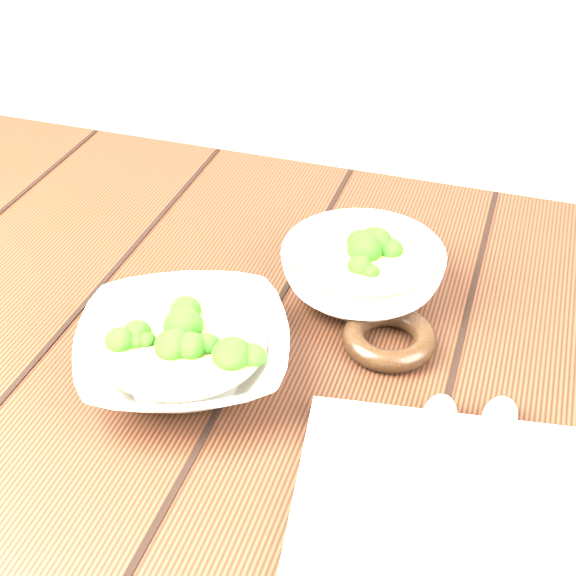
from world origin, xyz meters
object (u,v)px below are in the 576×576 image
Objects in this scene: table at (273,434)px; trivet at (389,338)px; soup_bowl_front at (184,350)px; napkin at (442,503)px; soup_bowl_back at (362,270)px.

trivet is at bearing 22.19° from table.
soup_bowl_front reaches higher than table.
table is 5.01× the size of napkin.
napkin is at bearing -63.22° from soup_bowl_back.
table is 0.27m from napkin.
trivet is 0.40× the size of napkin.
table is 4.49× the size of soup_bowl_front.
soup_bowl_front is 0.21m from trivet.
table is at bearing -115.93° from soup_bowl_back.
soup_bowl_back reaches higher than table.
soup_bowl_front is 0.28m from napkin.
soup_bowl_back reaches higher than soup_bowl_front.
soup_bowl_back is 1.87× the size of trivet.
soup_bowl_back is 0.10m from trivet.
soup_bowl_front is 2.79× the size of trivet.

